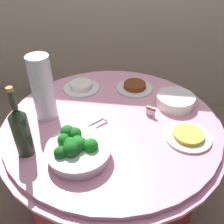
% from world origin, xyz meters
% --- Properties ---
extents(ground_plane, '(6.00, 6.00, 0.00)m').
position_xyz_m(ground_plane, '(0.00, 0.00, 0.00)').
color(ground_plane, gray).
extents(buffet_table, '(1.16, 1.16, 0.74)m').
position_xyz_m(buffet_table, '(0.00, 0.00, 0.38)').
color(buffet_table, maroon).
rests_on(buffet_table, ground_plane).
extents(broccoli_bowl, '(0.28, 0.28, 0.12)m').
position_xyz_m(broccoli_bowl, '(-0.11, -0.28, 0.79)').
color(broccoli_bowl, white).
rests_on(broccoli_bowl, buffet_table).
extents(plate_stack, '(0.21, 0.21, 0.06)m').
position_xyz_m(plate_stack, '(0.33, 0.18, 0.77)').
color(plate_stack, white).
rests_on(plate_stack, buffet_table).
extents(wine_bottle, '(0.07, 0.07, 0.34)m').
position_xyz_m(wine_bottle, '(-0.34, -0.28, 0.87)').
color(wine_bottle, '#223620').
rests_on(wine_bottle, buffet_table).
extents(decorative_fruit_vase, '(0.11, 0.11, 0.34)m').
position_xyz_m(decorative_fruit_vase, '(-0.34, -0.01, 0.89)').
color(decorative_fruit_vase, silver).
rests_on(decorative_fruit_vase, buffet_table).
extents(serving_tongs, '(0.14, 0.15, 0.01)m').
position_xyz_m(serving_tongs, '(-0.08, -0.06, 0.74)').
color(serving_tongs, silver).
rests_on(serving_tongs, buffet_table).
extents(food_plate_fried_egg, '(0.22, 0.22, 0.03)m').
position_xyz_m(food_plate_fried_egg, '(0.38, -0.09, 0.75)').
color(food_plate_fried_egg, white).
rests_on(food_plate_fried_egg, buffet_table).
extents(food_plate_rice, '(0.22, 0.22, 0.04)m').
position_xyz_m(food_plate_rice, '(-0.23, 0.28, 0.76)').
color(food_plate_rice, white).
rests_on(food_plate_rice, buffet_table).
extents(food_plate_stir_fry, '(0.22, 0.22, 0.04)m').
position_xyz_m(food_plate_stir_fry, '(0.10, 0.32, 0.76)').
color(food_plate_stir_fry, white).
rests_on(food_plate_stir_fry, buffet_table).
extents(label_placard_front, '(0.05, 0.03, 0.05)m').
position_xyz_m(label_placard_front, '(0.20, 0.06, 0.77)').
color(label_placard_front, white).
rests_on(label_placard_front, buffet_table).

